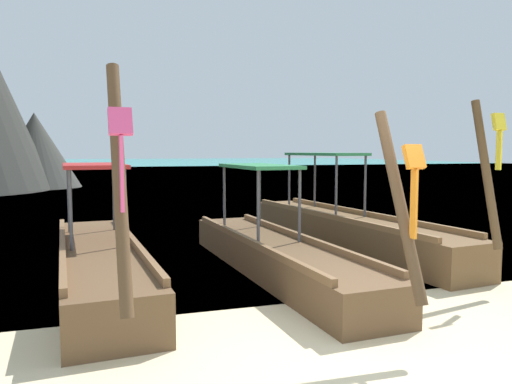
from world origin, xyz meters
The scene contains 5 objects.
ground centered at (0.00, 0.00, 0.00)m, with size 120.00×120.00×0.00m, color beige.
sea_water centered at (0.00, 61.83, 0.00)m, with size 120.00×120.00×0.00m, color teal.
longtail_boat_pink_ribbon centered at (-2.57, 3.50, 0.36)m, with size 1.49×6.26×2.85m.
longtail_boat_orange_ribbon centered at (0.19, 3.37, 0.33)m, with size 1.40×6.60×2.45m.
longtail_boat_yellow_ribbon centered at (2.36, 5.05, 0.38)m, with size 1.77×7.20×2.76m.
Camera 1 is at (-2.51, -4.08, 2.02)m, focal length 34.31 mm.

